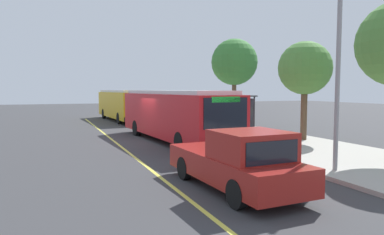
{
  "coord_description": "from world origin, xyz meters",
  "views": [
    {
      "loc": [
        20.23,
        -5.69,
        2.99
      ],
      "look_at": [
        3.16,
        1.15,
        1.57
      ],
      "focal_mm": 33.63,
      "sensor_mm": 36.0,
      "label": 1
    }
  ],
  "objects_px": {
    "waiting_bench": "(237,125)",
    "route_sign_post": "(223,107)",
    "transit_bus_main": "(174,114)",
    "pickup_truck": "(237,162)",
    "transit_bus_second": "(123,104)"
  },
  "relations": [
    {
      "from": "transit_bus_main",
      "to": "pickup_truck",
      "type": "bearing_deg",
      "value": -8.49
    },
    {
      "from": "pickup_truck",
      "to": "route_sign_post",
      "type": "relative_size",
      "value": 1.96
    },
    {
      "from": "pickup_truck",
      "to": "transit_bus_second",
      "type": "bearing_deg",
      "value": 176.56
    },
    {
      "from": "transit_bus_second",
      "to": "route_sign_post",
      "type": "height_order",
      "value": "same"
    },
    {
      "from": "transit_bus_main",
      "to": "pickup_truck",
      "type": "xyz_separation_m",
      "value": [
        10.31,
        -1.54,
        -0.76
      ]
    },
    {
      "from": "pickup_truck",
      "to": "waiting_bench",
      "type": "relative_size",
      "value": 3.44
    },
    {
      "from": "transit_bus_second",
      "to": "pickup_truck",
      "type": "xyz_separation_m",
      "value": [
        25.55,
        -1.54,
        -0.76
      ]
    },
    {
      "from": "waiting_bench",
      "to": "route_sign_post",
      "type": "bearing_deg",
      "value": -45.39
    },
    {
      "from": "transit_bus_second",
      "to": "pickup_truck",
      "type": "relative_size",
      "value": 2.03
    },
    {
      "from": "transit_bus_main",
      "to": "route_sign_post",
      "type": "distance_m",
      "value": 2.93
    },
    {
      "from": "transit_bus_second",
      "to": "waiting_bench",
      "type": "xyz_separation_m",
      "value": [
        13.81,
        4.95,
        -0.98
      ]
    },
    {
      "from": "transit_bus_main",
      "to": "pickup_truck",
      "type": "height_order",
      "value": "transit_bus_main"
    },
    {
      "from": "transit_bus_main",
      "to": "transit_bus_second",
      "type": "height_order",
      "value": "same"
    },
    {
      "from": "waiting_bench",
      "to": "transit_bus_main",
      "type": "bearing_deg",
      "value": -73.9
    },
    {
      "from": "pickup_truck",
      "to": "waiting_bench",
      "type": "height_order",
      "value": "pickup_truck"
    }
  ]
}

